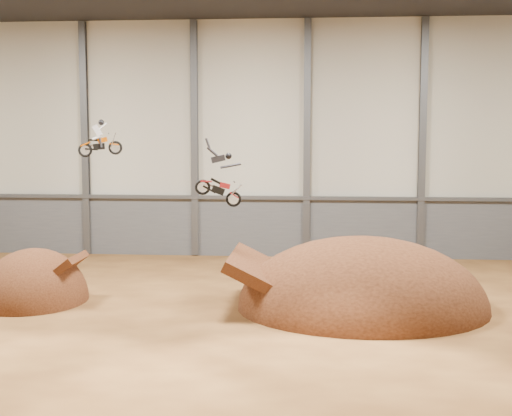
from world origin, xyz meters
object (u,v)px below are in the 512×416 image
(takeoff_ramp, at_px, (34,301))
(fmx_rider_b, at_px, (215,173))
(landing_ramp, at_px, (362,308))
(fmx_rider_a, at_px, (101,136))

(takeoff_ramp, relative_size, fmx_rider_b, 1.99)
(landing_ramp, height_order, fmx_rider_a, fmx_rider_a)
(fmx_rider_a, xyz_separation_m, fmx_rider_b, (5.57, -2.13, -1.53))
(landing_ramp, height_order, fmx_rider_b, fmx_rider_b)
(takeoff_ramp, height_order, landing_ramp, landing_ramp)
(fmx_rider_b, bearing_deg, landing_ramp, -9.58)
(fmx_rider_a, relative_size, fmx_rider_b, 0.73)
(fmx_rider_a, bearing_deg, takeoff_ramp, -155.84)
(landing_ramp, distance_m, fmx_rider_a, 14.01)
(takeoff_ramp, xyz_separation_m, landing_ramp, (14.35, -0.04, 0.00))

